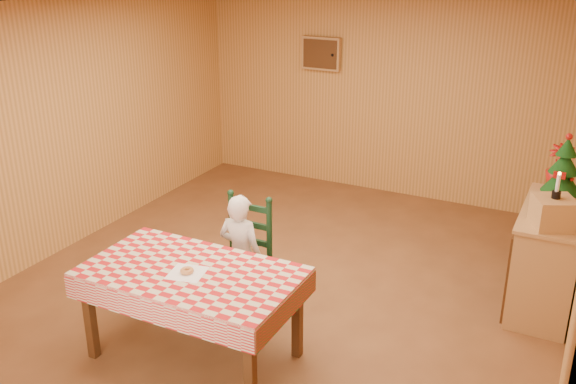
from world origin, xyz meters
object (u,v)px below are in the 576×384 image
at_px(dining_table, 192,280).
at_px(shelf_unit, 547,257).
at_px(crate, 553,213).
at_px(ladder_chair, 244,259).
at_px(christmas_tree, 564,170).
at_px(seated_child, 241,255).
at_px(storage_bin, 536,295).

height_order(dining_table, shelf_unit, shelf_unit).
height_order(shelf_unit, crate, crate).
height_order(ladder_chair, crate, crate).
bearing_deg(crate, shelf_unit, 91.23).
height_order(ladder_chair, christmas_tree, christmas_tree).
bearing_deg(shelf_unit, seated_child, -150.03).
xyz_separation_m(seated_child, christmas_tree, (2.37, 1.61, 0.65)).
relative_size(seated_child, christmas_tree, 1.81).
bearing_deg(christmas_tree, ladder_chair, -146.74).
relative_size(dining_table, shelf_unit, 1.34).
height_order(dining_table, ladder_chair, ladder_chair).
bearing_deg(shelf_unit, dining_table, -138.46).
relative_size(ladder_chair, storage_bin, 2.47).
height_order(shelf_unit, storage_bin, shelf_unit).
bearing_deg(shelf_unit, christmas_tree, 88.02).
distance_m(dining_table, seated_child, 0.74).
height_order(dining_table, seated_child, seated_child).
bearing_deg(crate, dining_table, -144.48).
bearing_deg(storage_bin, shelf_unit, 84.53).
bearing_deg(crate, ladder_chair, -159.11).
relative_size(seated_child, shelf_unit, 0.91).
distance_m(ladder_chair, seated_child, 0.08).
xyz_separation_m(crate, christmas_tree, (-0.00, 0.65, 0.16)).
xyz_separation_m(shelf_unit, christmas_tree, (0.01, 0.25, 0.74)).
bearing_deg(seated_child, shelf_unit, -150.03).
distance_m(dining_table, crate, 2.93).
distance_m(seated_child, crate, 2.60).
distance_m(ladder_chair, shelf_unit, 2.70).
distance_m(seated_child, storage_bin, 2.60).
xyz_separation_m(ladder_chair, seated_child, (0.00, -0.06, 0.06)).
bearing_deg(ladder_chair, crate, 20.89).
height_order(shelf_unit, christmas_tree, christmas_tree).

